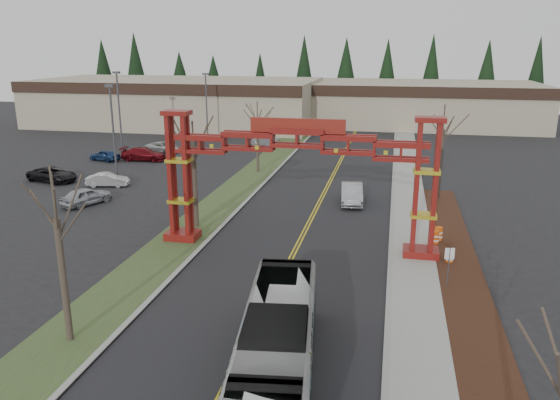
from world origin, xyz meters
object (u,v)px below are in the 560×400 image
(gateway_arch, at_px, (297,160))
(light_pole_mid, at_px, (119,106))
(parked_car_far_b, at_px, (163,147))
(bare_tree_right_far, at_px, (443,130))
(parked_car_near_c, at_px, (52,174))
(barrel_mid, at_px, (435,238))
(street_sign, at_px, (449,259))
(parked_car_mid_a, at_px, (144,154))
(silver_sedan, at_px, (352,194))
(parked_car_mid_b, at_px, (105,155))
(transit_bus, at_px, (278,344))
(bare_tree_median_far, at_px, (257,121))
(bare_tree_median_near, at_px, (56,220))
(retail_building_west, at_px, (178,102))
(barrel_north, at_px, (438,234))
(light_pole_far, at_px, (206,102))
(parked_car_far_a, at_px, (264,141))
(bare_tree_median_mid, at_px, (194,154))
(parked_car_near_a, at_px, (86,196))
(retail_building_east, at_px, (420,104))
(barrel_south, at_px, (449,257))
(parked_car_near_b, at_px, (108,180))
(light_pole_near, at_px, (113,126))

(gateway_arch, xyz_separation_m, light_pole_mid, (-27.74, 29.30, -0.26))
(parked_car_far_b, bearing_deg, bare_tree_right_far, -99.80)
(parked_car_near_c, distance_m, barrel_mid, 37.38)
(street_sign, bearing_deg, parked_car_mid_a, 137.90)
(silver_sedan, xyz_separation_m, parked_car_mid_b, (-29.56, 11.84, -0.19))
(transit_bus, bearing_deg, bare_tree_median_far, 98.12)
(barrel_mid, bearing_deg, parked_car_near_c, 163.50)
(bare_tree_median_near, xyz_separation_m, bare_tree_median_far, (0.00, 35.06, -0.33))
(retail_building_west, bearing_deg, silver_sedan, -52.37)
(barrel_north, bearing_deg, parked_car_mid_b, 150.90)
(barrel_north, bearing_deg, barrel_mid, -109.38)
(light_pole_far, height_order, barrel_mid, light_pole_far)
(parked_car_near_c, distance_m, parked_car_far_a, 28.40)
(gateway_arch, xyz_separation_m, bare_tree_median_mid, (-8.00, 2.75, -0.48))
(silver_sedan, relative_size, bare_tree_median_mid, 0.64)
(transit_bus, height_order, parked_car_near_a, transit_bus)
(retail_building_east, bearing_deg, barrel_south, -90.28)
(parked_car_near_c, height_order, barrel_mid, parked_car_near_c)
(bare_tree_median_near, bearing_deg, parked_car_far_a, 93.40)
(retail_building_east, height_order, parked_car_near_b, retail_building_east)
(retail_building_west, relative_size, barrel_north, 44.87)
(parked_car_far_a, xyz_separation_m, light_pole_mid, (-16.74, -7.43, 5.08))
(bare_tree_right_far, relative_size, street_sign, 3.52)
(retail_building_west, distance_m, silver_sedan, 53.63)
(bare_tree_median_near, bearing_deg, parked_car_mid_a, 110.78)
(light_pole_mid, bearing_deg, transit_bus, -56.08)
(light_pole_mid, bearing_deg, parked_car_far_a, 23.93)
(parked_car_mid_a, bearing_deg, barrel_mid, -127.48)
(parked_car_mid_a, bearing_deg, parked_car_far_a, -45.69)
(parked_car_mid_a, height_order, parked_car_mid_b, parked_car_mid_a)
(parked_car_mid_a, xyz_separation_m, light_pole_far, (2.72, 14.66, 4.63))
(retail_building_west, xyz_separation_m, transit_bus, (31.91, -68.76, -2.12))
(transit_bus, distance_m, parked_car_far_a, 53.13)
(transit_bus, distance_m, parked_car_mid_a, 46.21)
(light_pole_far, distance_m, barrel_south, 49.75)
(parked_car_far_b, bearing_deg, transit_bus, -136.21)
(silver_sedan, height_order, bare_tree_median_near, bare_tree_median_near)
(bare_tree_median_mid, bearing_deg, silver_sedan, 39.42)
(retail_building_east, distance_m, bare_tree_median_near, 77.83)
(gateway_arch, xyz_separation_m, silver_sedan, (2.70, 11.54, -5.15))
(parked_car_near_c, bearing_deg, street_sign, -102.22)
(light_pole_near, relative_size, barrel_mid, 9.29)
(gateway_arch, xyz_separation_m, bare_tree_right_far, (10.00, 14.74, 0.06))
(street_sign, xyz_separation_m, barrel_north, (0.01, 7.51, -1.16))
(parked_car_mid_a, xyz_separation_m, parked_car_mid_b, (-4.39, -1.05, -0.12))
(gateway_arch, height_order, retail_building_east, gateway_arch)
(transit_bus, bearing_deg, light_pole_far, 104.68)
(bare_tree_median_near, bearing_deg, retail_building_east, 76.62)
(bare_tree_median_far, xyz_separation_m, bare_tree_right_far, (18.00, -6.60, 0.58))
(parked_car_near_a, xyz_separation_m, barrel_north, (28.47, -3.19, -0.23))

